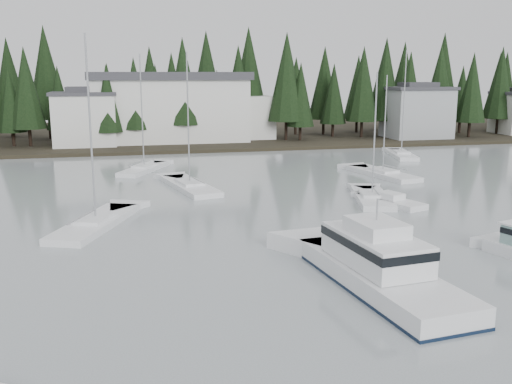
# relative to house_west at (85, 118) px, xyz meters

# --- Properties ---
(far_shore_land) EXTENTS (240.00, 54.00, 1.00)m
(far_shore_land) POSITION_rel_house_west_xyz_m (18.00, 18.00, -4.65)
(far_shore_land) COLOR black
(far_shore_land) RESTS_ON ground
(conifer_treeline) EXTENTS (200.00, 22.00, 20.00)m
(conifer_treeline) POSITION_rel_house_west_xyz_m (18.00, 7.00, -4.65)
(conifer_treeline) COLOR black
(conifer_treeline) RESTS_ON ground
(house_west) EXTENTS (9.54, 7.42, 8.75)m
(house_west) POSITION_rel_house_west_xyz_m (0.00, 0.00, 0.00)
(house_west) COLOR silver
(house_west) RESTS_ON ground
(house_east_a) EXTENTS (10.60, 8.48, 9.25)m
(house_east_a) POSITION_rel_house_west_xyz_m (54.00, -1.00, 0.25)
(house_east_a) COLOR #999EA0
(house_east_a) RESTS_ON ground
(harbor_inn) EXTENTS (29.50, 11.50, 10.90)m
(harbor_inn) POSITION_rel_house_west_xyz_m (15.04, 3.34, 1.12)
(harbor_inn) COLOR silver
(harbor_inn) RESTS_ON ground
(cabin_cruiser_center) EXTENTS (5.33, 13.00, 5.43)m
(cabin_cruiser_center) POSITION_rel_house_west_xyz_m (18.62, -62.78, -3.84)
(cabin_cruiser_center) COLOR white
(cabin_cruiser_center) RESTS_ON ground
(sailboat_0) EXTENTS (4.70, 9.74, 14.79)m
(sailboat_0) POSITION_rel_house_west_xyz_m (42.63, -18.24, -4.57)
(sailboat_0) COLOR white
(sailboat_0) RESTS_ON ground
(sailboat_1) EXTENTS (5.04, 9.32, 11.81)m
(sailboat_1) POSITION_rel_house_west_xyz_m (27.06, -43.23, -4.59)
(sailboat_1) COLOR white
(sailboat_1) RESTS_ON ground
(sailboat_2) EXTENTS (5.19, 11.35, 13.70)m
(sailboat_2) POSITION_rel_house_west_xyz_m (11.78, -34.02, -4.59)
(sailboat_2) COLOR white
(sailboat_2) RESTS_ON ground
(sailboat_7) EXTENTS (6.52, 9.65, 13.87)m
(sailboat_7) POSITION_rel_house_west_xyz_m (7.76, -22.55, -4.57)
(sailboat_7) COLOR white
(sailboat_7) RESTS_ON ground
(sailboat_9) EXTENTS (6.76, 11.17, 14.46)m
(sailboat_9) POSITION_rel_house_west_xyz_m (3.36, -46.79, -4.59)
(sailboat_9) COLOR white
(sailboat_9) RESTS_ON ground
(sailboat_10) EXTENTS (4.84, 10.63, 11.54)m
(sailboat_10) POSITION_rel_house_west_xyz_m (33.54, -31.68, -4.60)
(sailboat_10) COLOR white
(sailboat_10) RESTS_ON ground
(runabout_1) EXTENTS (4.28, 6.97, 1.42)m
(runabout_1) POSITION_rel_house_west_xyz_m (28.02, -44.92, -4.52)
(runabout_1) COLOR white
(runabout_1) RESTS_ON ground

